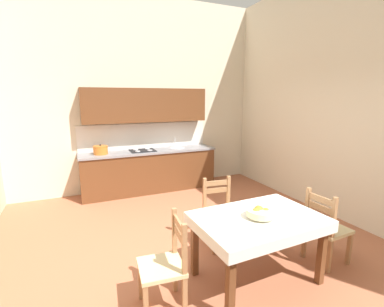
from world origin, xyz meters
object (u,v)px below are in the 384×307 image
kitchen_cabinetry (149,152)px  dining_chair_tv_side (165,265)px  dining_table (258,227)px  dining_chair_window_side (326,228)px  fruit_bowl (260,212)px  dining_chair_kitchen_side (220,214)px

kitchen_cabinetry → dining_chair_tv_side: 3.53m
dining_table → dining_chair_tv_side: dining_chair_tv_side is taller
dining_chair_window_side → fruit_bowl: 1.05m
kitchen_cabinetry → dining_table: bearing=-84.9°
dining_chair_kitchen_side → fruit_bowl: dining_chair_kitchen_side is taller
kitchen_cabinetry → fruit_bowl: bearing=-85.0°
kitchen_cabinetry → dining_chair_tv_side: bearing=-102.3°
dining_chair_tv_side → fruit_bowl: dining_chair_tv_side is taller
dining_chair_tv_side → dining_chair_window_side: (2.03, -0.07, 0.00)m
dining_chair_tv_side → fruit_bowl: 1.12m
dining_chair_window_side → kitchen_cabinetry: bearing=110.1°
dining_table → dining_chair_window_side: 0.99m
dining_chair_window_side → dining_chair_tv_side: bearing=177.9°
fruit_bowl → dining_table: bearing=82.3°
dining_table → fruit_bowl: fruit_bowl is taller
kitchen_cabinetry → fruit_bowl: kitchen_cabinetry is taller
dining_chair_kitchen_side → fruit_bowl: 0.93m
kitchen_cabinetry → dining_table: 3.46m
dining_table → fruit_bowl: 0.19m
fruit_bowl → dining_chair_kitchen_side: bearing=89.7°
dining_chair_tv_side → fruit_bowl: size_ratio=3.10×
dining_chair_window_side → dining_chair_kitchen_side: same height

